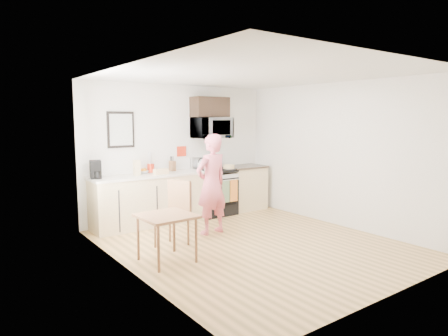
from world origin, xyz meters
TOP-DOWN VIEW (x-y plane):
  - floor at (0.00, 0.00)m, footprint 4.60×4.60m
  - back_wall at (0.00, 2.30)m, footprint 4.00×0.04m
  - front_wall at (0.00, -2.30)m, footprint 4.00×0.04m
  - left_wall at (-2.00, 0.00)m, footprint 0.04×4.60m
  - right_wall at (2.00, 0.00)m, footprint 0.04×4.60m
  - ceiling at (0.00, 0.00)m, footprint 4.00×4.60m
  - window at (-1.96, 0.80)m, footprint 0.06×1.40m
  - cabinet_left at (-0.80, 2.00)m, footprint 2.10×0.60m
  - countertop_left at (-0.80, 2.00)m, footprint 2.14×0.64m
  - cabinet_right at (1.43, 2.00)m, footprint 0.84×0.60m
  - countertop_right at (1.43, 2.00)m, footprint 0.88×0.64m
  - range at (0.63, 1.98)m, footprint 0.76×0.70m
  - microwave at (0.63, 2.08)m, footprint 0.76×0.51m
  - upper_cabinet at (0.63, 2.12)m, footprint 0.76×0.35m
  - wall_art at (-1.20, 2.28)m, footprint 0.50×0.04m
  - wall_trivet at (0.05, 2.28)m, footprint 0.20×0.02m
  - person at (-0.19, 0.87)m, footprint 0.66×0.48m
  - dining_table at (-1.45, 0.12)m, footprint 0.70×0.70m
  - chair at (-0.95, 0.70)m, footprint 0.59×0.56m
  - knife_block at (-0.22, 2.18)m, footprint 0.10×0.13m
  - utensil_crock at (-0.66, 2.21)m, footprint 0.13×0.13m
  - fruit_bowl at (-0.84, 2.18)m, footprint 0.21×0.21m
  - milk_carton at (-1.04, 2.00)m, footprint 0.11×0.11m
  - coffee_maker at (-1.75, 2.06)m, footprint 0.22×0.28m
  - bread_bag at (-0.61, 1.89)m, footprint 0.27×0.15m
  - cake at (0.87, 1.81)m, footprint 0.28×0.28m
  - kettle at (0.42, 2.13)m, footprint 0.19×0.19m
  - pot at (0.35, 1.75)m, footprint 0.20×0.33m

SIDE VIEW (x-z plane):
  - floor at x=0.00m, z-range 0.00..0.00m
  - range at x=0.63m, z-range -0.14..1.02m
  - cabinet_left at x=-0.80m, z-range 0.00..0.90m
  - cabinet_right at x=1.43m, z-range 0.00..0.90m
  - dining_table at x=-1.45m, z-range 0.25..0.90m
  - chair at x=-0.95m, z-range 0.15..1.15m
  - person at x=-0.19m, z-range 0.00..1.70m
  - countertop_left at x=-0.80m, z-range 0.90..0.94m
  - countertop_right at x=1.43m, z-range 0.90..0.94m
  - cake at x=0.87m, z-range 0.92..1.01m
  - pot at x=0.35m, z-range 0.93..1.03m
  - fruit_bowl at x=-0.84m, z-range 0.93..1.03m
  - bread_bag at x=-0.61m, z-range 0.94..1.04m
  - kettle at x=0.42m, z-range 0.91..1.14m
  - knife_block at x=-0.22m, z-range 0.94..1.13m
  - milk_carton at x=-1.04m, z-range 0.94..1.21m
  - coffee_maker at x=-1.75m, z-range 0.93..1.24m
  - utensil_crock at x=-0.66m, z-range 0.90..1.29m
  - back_wall at x=0.00m, z-range 0.00..2.60m
  - front_wall at x=0.00m, z-range 0.00..2.60m
  - left_wall at x=-2.00m, z-range 0.00..2.60m
  - right_wall at x=2.00m, z-range 0.00..2.60m
  - wall_trivet at x=0.05m, z-range 1.20..1.40m
  - window at x=-1.96m, z-range 0.80..2.30m
  - wall_art at x=-1.20m, z-range 1.43..2.08m
  - microwave at x=0.63m, z-range 1.55..1.97m
  - upper_cabinet at x=0.63m, z-range 1.98..2.38m
  - ceiling at x=0.00m, z-range 2.58..2.62m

